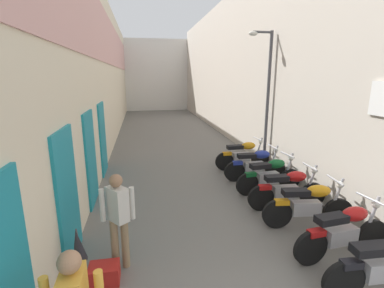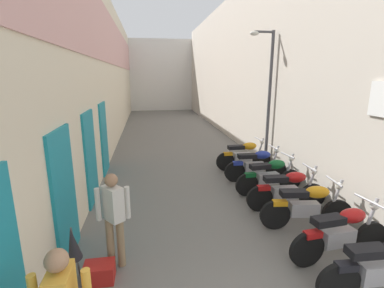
{
  "view_description": "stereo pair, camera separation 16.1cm",
  "coord_description": "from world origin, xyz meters",
  "px_view_note": "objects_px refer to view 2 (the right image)",
  "views": [
    {
      "loc": [
        -1.46,
        -1.03,
        2.99
      ],
      "look_at": [
        -0.12,
        6.32,
        1.17
      ],
      "focal_mm": 26.18,
      "sensor_mm": 36.0,
      "label": 1
    },
    {
      "loc": [
        -1.3,
        -1.05,
        2.99
      ],
      "look_at": [
        -0.12,
        6.32,
        1.17
      ],
      "focal_mm": 26.18,
      "sensor_mm": 36.0,
      "label": 2
    }
  ],
  "objects_px": {
    "motorcycle_fourth": "(287,189)",
    "motorcycle_third": "(307,205)",
    "motorcycle_seventh": "(244,155)",
    "pedestrian_mid_alley": "(114,214)",
    "motorcycle_fifth": "(270,175)",
    "plastic_crate": "(99,272)",
    "umbrella_leaning": "(73,244)",
    "motorcycle_second": "(341,233)",
    "motorcycle_sixth": "(256,164)",
    "motorcycle_nearest": "(384,267)",
    "street_lamp": "(267,90)"
  },
  "relations": [
    {
      "from": "motorcycle_nearest",
      "to": "motorcycle_sixth",
      "type": "xyz_separation_m",
      "value": [
        0.0,
        4.53,
        0.0
      ]
    },
    {
      "from": "motorcycle_second",
      "to": "motorcycle_third",
      "type": "xyz_separation_m",
      "value": [
        -0.0,
        1.01,
        0.0
      ]
    },
    {
      "from": "motorcycle_sixth",
      "to": "pedestrian_mid_alley",
      "type": "height_order",
      "value": "pedestrian_mid_alley"
    },
    {
      "from": "motorcycle_third",
      "to": "motorcycle_fifth",
      "type": "distance_m",
      "value": 1.75
    },
    {
      "from": "pedestrian_mid_alley",
      "to": "umbrella_leaning",
      "type": "bearing_deg",
      "value": -146.63
    },
    {
      "from": "motorcycle_fourth",
      "to": "plastic_crate",
      "type": "relative_size",
      "value": 4.21
    },
    {
      "from": "plastic_crate",
      "to": "motorcycle_fifth",
      "type": "bearing_deg",
      "value": 34.45
    },
    {
      "from": "motorcycle_nearest",
      "to": "motorcycle_second",
      "type": "bearing_deg",
      "value": 90.0
    },
    {
      "from": "motorcycle_second",
      "to": "motorcycle_seventh",
      "type": "xyz_separation_m",
      "value": [
        0.0,
        4.72,
        0.0
      ]
    },
    {
      "from": "motorcycle_sixth",
      "to": "motorcycle_seventh",
      "type": "xyz_separation_m",
      "value": [
        -0.0,
        1.04,
        0.0
      ]
    },
    {
      "from": "motorcycle_fifth",
      "to": "pedestrian_mid_alley",
      "type": "distance_m",
      "value": 4.33
    },
    {
      "from": "motorcycle_seventh",
      "to": "pedestrian_mid_alley",
      "type": "distance_m",
      "value": 5.63
    },
    {
      "from": "motorcycle_fifth",
      "to": "motorcycle_third",
      "type": "bearing_deg",
      "value": -90.0
    },
    {
      "from": "motorcycle_fifth",
      "to": "motorcycle_seventh",
      "type": "relative_size",
      "value": 1.0
    },
    {
      "from": "motorcycle_seventh",
      "to": "umbrella_leaning",
      "type": "xyz_separation_m",
      "value": [
        -4.17,
        -4.64,
        0.18
      ]
    },
    {
      "from": "motorcycle_third",
      "to": "motorcycle_fifth",
      "type": "xyz_separation_m",
      "value": [
        0.0,
        1.75,
        0.0
      ]
    },
    {
      "from": "pedestrian_mid_alley",
      "to": "plastic_crate",
      "type": "distance_m",
      "value": 0.87
    },
    {
      "from": "motorcycle_fifth",
      "to": "umbrella_leaning",
      "type": "relative_size",
      "value": 1.91
    },
    {
      "from": "motorcycle_fourth",
      "to": "motorcycle_seventh",
      "type": "relative_size",
      "value": 1.0
    },
    {
      "from": "motorcycle_second",
      "to": "motorcycle_sixth",
      "type": "relative_size",
      "value": 1.0
    },
    {
      "from": "motorcycle_nearest",
      "to": "motorcycle_seventh",
      "type": "xyz_separation_m",
      "value": [
        -0.0,
        5.57,
        0.0
      ]
    },
    {
      "from": "pedestrian_mid_alley",
      "to": "umbrella_leaning",
      "type": "xyz_separation_m",
      "value": [
        -0.53,
        -0.35,
        -0.24
      ]
    },
    {
      "from": "motorcycle_nearest",
      "to": "umbrella_leaning",
      "type": "bearing_deg",
      "value": 167.42
    },
    {
      "from": "umbrella_leaning",
      "to": "pedestrian_mid_alley",
      "type": "bearing_deg",
      "value": 33.37
    },
    {
      "from": "motorcycle_second",
      "to": "umbrella_leaning",
      "type": "height_order",
      "value": "motorcycle_second"
    },
    {
      "from": "motorcycle_fifth",
      "to": "street_lamp",
      "type": "xyz_separation_m",
      "value": [
        0.69,
        2.07,
        2.05
      ]
    },
    {
      "from": "plastic_crate",
      "to": "motorcycle_seventh",
      "type": "bearing_deg",
      "value": 50.06
    },
    {
      "from": "motorcycle_fifth",
      "to": "pedestrian_mid_alley",
      "type": "height_order",
      "value": "pedestrian_mid_alley"
    },
    {
      "from": "motorcycle_nearest",
      "to": "motorcycle_fourth",
      "type": "bearing_deg",
      "value": 90.0
    },
    {
      "from": "motorcycle_fourth",
      "to": "pedestrian_mid_alley",
      "type": "bearing_deg",
      "value": -158.97
    },
    {
      "from": "motorcycle_fourth",
      "to": "pedestrian_mid_alley",
      "type": "height_order",
      "value": "pedestrian_mid_alley"
    },
    {
      "from": "motorcycle_nearest",
      "to": "motorcycle_fourth",
      "type": "xyz_separation_m",
      "value": [
        -0.0,
        2.68,
        0.0
      ]
    },
    {
      "from": "pedestrian_mid_alley",
      "to": "plastic_crate",
      "type": "bearing_deg",
      "value": -125.09
    },
    {
      "from": "motorcycle_third",
      "to": "pedestrian_mid_alley",
      "type": "bearing_deg",
      "value": -170.97
    },
    {
      "from": "pedestrian_mid_alley",
      "to": "motorcycle_third",
      "type": "bearing_deg",
      "value": 9.03
    },
    {
      "from": "motorcycle_fourth",
      "to": "motorcycle_third",
      "type": "bearing_deg",
      "value": -90.0
    },
    {
      "from": "motorcycle_second",
      "to": "motorcycle_third",
      "type": "height_order",
      "value": "same"
    },
    {
      "from": "motorcycle_second",
      "to": "motorcycle_fourth",
      "type": "height_order",
      "value": "same"
    },
    {
      "from": "motorcycle_fourth",
      "to": "street_lamp",
      "type": "height_order",
      "value": "street_lamp"
    },
    {
      "from": "motorcycle_fifth",
      "to": "umbrella_leaning",
      "type": "bearing_deg",
      "value": -147.25
    },
    {
      "from": "motorcycle_fifth",
      "to": "plastic_crate",
      "type": "relative_size",
      "value": 4.2
    },
    {
      "from": "motorcycle_second",
      "to": "plastic_crate",
      "type": "xyz_separation_m",
      "value": [
        -3.85,
        0.11,
        -0.36
      ]
    },
    {
      "from": "motorcycle_third",
      "to": "motorcycle_seventh",
      "type": "bearing_deg",
      "value": 90.0
    },
    {
      "from": "motorcycle_fourth",
      "to": "motorcycle_seventh",
      "type": "distance_m",
      "value": 2.89
    },
    {
      "from": "motorcycle_third",
      "to": "motorcycle_sixth",
      "type": "relative_size",
      "value": 1.0
    },
    {
      "from": "motorcycle_nearest",
      "to": "plastic_crate",
      "type": "bearing_deg",
      "value": 165.94
    },
    {
      "from": "motorcycle_fifth",
      "to": "motorcycle_sixth",
      "type": "height_order",
      "value": "same"
    },
    {
      "from": "motorcycle_sixth",
      "to": "motorcycle_second",
      "type": "bearing_deg",
      "value": -90.0
    },
    {
      "from": "motorcycle_second",
      "to": "umbrella_leaning",
      "type": "relative_size",
      "value": 1.91
    },
    {
      "from": "motorcycle_sixth",
      "to": "umbrella_leaning",
      "type": "height_order",
      "value": "motorcycle_sixth"
    }
  ]
}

